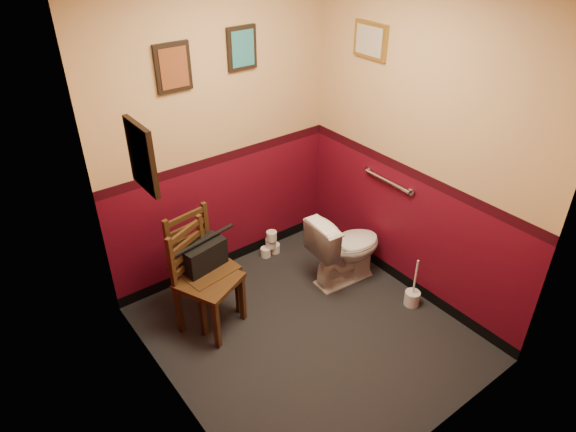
% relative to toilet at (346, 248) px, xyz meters
% --- Properties ---
extents(floor, '(2.20, 2.40, 0.00)m').
position_rel_toilet_xyz_m(floor, '(-0.72, -0.35, -0.34)').
color(floor, black).
rests_on(floor, ground).
extents(wall_back, '(2.20, 0.00, 2.70)m').
position_rel_toilet_xyz_m(wall_back, '(-0.72, 0.85, 1.01)').
color(wall_back, '#520818').
rests_on(wall_back, ground).
extents(wall_front, '(2.20, 0.00, 2.70)m').
position_rel_toilet_xyz_m(wall_front, '(-0.72, -1.55, 1.01)').
color(wall_front, '#520818').
rests_on(wall_front, ground).
extents(wall_left, '(0.00, 2.40, 2.70)m').
position_rel_toilet_xyz_m(wall_left, '(-1.82, -0.35, 1.01)').
color(wall_left, '#520818').
rests_on(wall_left, ground).
extents(wall_right, '(0.00, 2.40, 2.70)m').
position_rel_toilet_xyz_m(wall_right, '(0.38, -0.35, 1.01)').
color(wall_right, '#520818').
rests_on(wall_right, ground).
extents(grab_bar, '(0.05, 0.56, 0.06)m').
position_rel_toilet_xyz_m(grab_bar, '(0.35, -0.10, 0.61)').
color(grab_bar, silver).
rests_on(grab_bar, wall_right).
extents(framed_print_back_a, '(0.28, 0.04, 0.36)m').
position_rel_toilet_xyz_m(framed_print_back_a, '(-1.07, 0.83, 1.61)').
color(framed_print_back_a, black).
rests_on(framed_print_back_a, wall_back).
extents(framed_print_back_b, '(0.26, 0.04, 0.34)m').
position_rel_toilet_xyz_m(framed_print_back_b, '(-0.47, 0.83, 1.66)').
color(framed_print_back_b, black).
rests_on(framed_print_back_b, wall_back).
extents(framed_print_left, '(0.04, 0.30, 0.38)m').
position_rel_toilet_xyz_m(framed_print_left, '(-1.80, -0.25, 1.51)').
color(framed_print_left, black).
rests_on(framed_print_left, wall_left).
extents(framed_print_right, '(0.04, 0.34, 0.28)m').
position_rel_toilet_xyz_m(framed_print_right, '(0.36, 0.25, 1.71)').
color(framed_print_right, olive).
rests_on(framed_print_right, wall_right).
extents(toilet, '(0.72, 0.44, 0.68)m').
position_rel_toilet_xyz_m(toilet, '(0.00, 0.00, 0.00)').
color(toilet, white).
rests_on(toilet, floor).
extents(toilet_brush, '(0.13, 0.13, 0.47)m').
position_rel_toilet_xyz_m(toilet_brush, '(0.23, -0.62, -0.26)').
color(toilet_brush, silver).
rests_on(toilet_brush, floor).
extents(chair_left, '(0.56, 0.56, 0.91)m').
position_rel_toilet_xyz_m(chair_left, '(-1.29, 0.24, 0.12)').
color(chair_left, '#3E2612').
rests_on(chair_left, floor).
extents(chair_right, '(0.49, 0.49, 0.92)m').
position_rel_toilet_xyz_m(chair_right, '(-1.23, 0.40, 0.12)').
color(chair_right, '#3E2612').
rests_on(chair_right, floor).
extents(handbag, '(0.39, 0.24, 0.26)m').
position_rel_toilet_xyz_m(handbag, '(-1.22, 0.36, 0.26)').
color(handbag, black).
rests_on(handbag, chair_right).
extents(tp_stack, '(0.21, 0.13, 0.28)m').
position_rel_toilet_xyz_m(tp_stack, '(-0.32, 0.71, -0.22)').
color(tp_stack, silver).
rests_on(tp_stack, floor).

